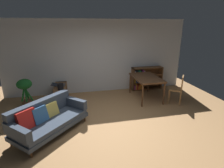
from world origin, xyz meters
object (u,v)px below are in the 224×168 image
object	(u,v)px
media_console	(61,95)
bookshelf	(144,78)
dining_chair_near	(178,88)
dining_table	(146,79)
open_laptop	(59,85)
potted_floor_plant	(25,88)
desk_speaker	(60,87)
fabric_couch	(47,118)

from	to	relation	value
media_console	bookshelf	xyz separation A→B (m)	(3.23, 0.59, 0.19)
dining_chair_near	dining_table	bearing A→B (deg)	143.63
open_laptop	bookshelf	xyz separation A→B (m)	(3.27, 0.35, -0.08)
media_console	open_laptop	xyz separation A→B (m)	(-0.04, 0.23, 0.27)
potted_floor_plant	bookshelf	world-z (taller)	same
dining_chair_near	potted_floor_plant	bearing A→B (deg)	169.93
open_laptop	dining_table	distance (m)	3.02
open_laptop	desk_speaker	bearing A→B (deg)	-80.05
fabric_couch	potted_floor_plant	xyz separation A→B (m)	(-0.83, 1.67, 0.23)
open_laptop	desk_speaker	xyz separation A→B (m)	(0.08, -0.44, 0.08)
potted_floor_plant	dining_table	xyz separation A→B (m)	(3.97, -0.23, 0.10)
dining_table	desk_speaker	bearing A→B (deg)	177.15
dining_table	bookshelf	xyz separation A→B (m)	(0.31, 0.94, -0.26)
desk_speaker	dining_table	distance (m)	2.89
potted_floor_plant	bookshelf	bearing A→B (deg)	9.45
open_laptop	dining_chair_near	xyz separation A→B (m)	(3.81, -1.21, 0.02)
desk_speaker	bookshelf	distance (m)	3.30
media_console	open_laptop	bearing A→B (deg)	100.40
desk_speaker	dining_chair_near	distance (m)	3.81
media_console	dining_table	distance (m)	2.97
dining_chair_near	media_console	bearing A→B (deg)	165.42
fabric_couch	bookshelf	distance (m)	4.20
fabric_couch	media_console	bearing A→B (deg)	82.97
media_console	potted_floor_plant	xyz separation A→B (m)	(-1.05, -0.12, 0.35)
open_laptop	potted_floor_plant	xyz separation A→B (m)	(-1.01, -0.36, 0.08)
potted_floor_plant	bookshelf	xyz separation A→B (m)	(4.28, 0.71, -0.16)
fabric_couch	dining_chair_near	bearing A→B (deg)	11.60
open_laptop	dining_table	bearing A→B (deg)	-11.19
bookshelf	fabric_couch	bearing A→B (deg)	-145.33
media_console	potted_floor_plant	distance (m)	1.11
media_console	desk_speaker	size ratio (longest dim) A/B	6.80
media_console	potted_floor_plant	world-z (taller)	potted_floor_plant
media_console	bookshelf	bearing A→B (deg)	10.31
dining_chair_near	bookshelf	xyz separation A→B (m)	(-0.54, 1.57, -0.10)
desk_speaker	dining_table	size ratio (longest dim) A/B	0.15
bookshelf	potted_floor_plant	bearing A→B (deg)	-170.55
fabric_couch	dining_table	xyz separation A→B (m)	(3.14, 1.45, 0.33)
media_console	fabric_couch	bearing A→B (deg)	-97.03
dining_chair_near	open_laptop	bearing A→B (deg)	162.34
potted_floor_plant	dining_table	world-z (taller)	potted_floor_plant
fabric_couch	bookshelf	xyz separation A→B (m)	(3.45, 2.39, 0.07)
bookshelf	dining_chair_near	bearing A→B (deg)	-70.99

